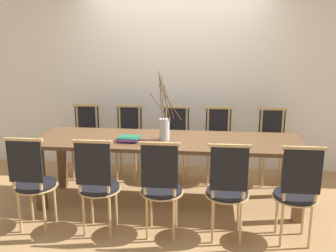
{
  "coord_description": "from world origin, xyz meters",
  "views": [
    {
      "loc": [
        0.42,
        -3.97,
        1.89
      ],
      "look_at": [
        0.0,
        0.0,
        0.91
      ],
      "focal_mm": 40.0,
      "sensor_mm": 36.0,
      "label": 1
    }
  ],
  "objects": [
    {
      "name": "chair_far_leftend",
      "position": [
        -1.2,
        0.74,
        0.52
      ],
      "size": [
        0.41,
        0.41,
        0.97
      ],
      "rotation": [
        0.0,
        0.0,
        3.14
      ],
      "color": "black",
      "rests_on": "ground_plane"
    },
    {
      "name": "wall_rear",
      "position": [
        0.0,
        1.27,
        1.6
      ],
      "size": [
        12.0,
        0.06,
        3.2
      ],
      "color": "white",
      "rests_on": "ground_plane"
    },
    {
      "name": "chair_near_center",
      "position": [
        0.01,
        -0.74,
        0.52
      ],
      "size": [
        0.41,
        0.41,
        0.97
      ],
      "color": "black",
      "rests_on": "ground_plane"
    },
    {
      "name": "chair_near_leftend",
      "position": [
        -1.24,
        -0.74,
        0.52
      ],
      "size": [
        0.41,
        0.41,
        0.97
      ],
      "color": "black",
      "rests_on": "ground_plane"
    },
    {
      "name": "dining_table",
      "position": [
        0.0,
        0.0,
        0.67
      ],
      "size": [
        2.95,
        0.83,
        0.76
      ],
      "color": "brown",
      "rests_on": "ground_plane"
    },
    {
      "name": "chair_far_center",
      "position": [
        0.02,
        0.74,
        0.52
      ],
      "size": [
        0.41,
        0.41,
        0.97
      ],
      "rotation": [
        0.0,
        0.0,
        3.14
      ],
      "color": "black",
      "rests_on": "ground_plane"
    },
    {
      "name": "chair_far_right",
      "position": [
        0.58,
        0.74,
        0.52
      ],
      "size": [
        0.41,
        0.41,
        0.97
      ],
      "rotation": [
        0.0,
        0.0,
        3.14
      ],
      "color": "black",
      "rests_on": "ground_plane"
    },
    {
      "name": "chair_near_right",
      "position": [
        0.63,
        -0.74,
        0.52
      ],
      "size": [
        0.41,
        0.41,
        0.97
      ],
      "color": "black",
      "rests_on": "ground_plane"
    },
    {
      "name": "chair_far_left",
      "position": [
        -0.61,
        0.74,
        0.52
      ],
      "size": [
        0.41,
        0.41,
        0.97
      ],
      "rotation": [
        0.0,
        0.0,
        3.14
      ],
      "color": "black",
      "rests_on": "ground_plane"
    },
    {
      "name": "ground_plane",
      "position": [
        0.0,
        0.0,
        0.0
      ],
      "size": [
        16.0,
        16.0,
        0.0
      ],
      "primitive_type": "plane",
      "color": "#A87F51"
    },
    {
      "name": "chair_far_rightend",
      "position": [
        1.27,
        0.74,
        0.52
      ],
      "size": [
        0.41,
        0.41,
        0.97
      ],
      "rotation": [
        0.0,
        0.0,
        3.14
      ],
      "color": "black",
      "rests_on": "ground_plane"
    },
    {
      "name": "vase_centerpiece",
      "position": [
        -0.03,
        -0.05,
        0.9
      ],
      "size": [
        0.34,
        0.25,
        0.77
      ],
      "color": "silver",
      "rests_on": "dining_table"
    },
    {
      "name": "chair_near_rightend",
      "position": [
        1.24,
        -0.74,
        0.52
      ],
      "size": [
        0.41,
        0.41,
        0.97
      ],
      "color": "black",
      "rests_on": "ground_plane"
    },
    {
      "name": "chair_near_left",
      "position": [
        -0.59,
        -0.74,
        0.52
      ],
      "size": [
        0.41,
        0.41,
        0.97
      ],
      "color": "black",
      "rests_on": "ground_plane"
    },
    {
      "name": "book_stack",
      "position": [
        -0.42,
        -0.13,
        0.78
      ],
      "size": [
        0.24,
        0.21,
        0.05
      ],
      "color": "#234C8C",
      "rests_on": "dining_table"
    }
  ]
}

